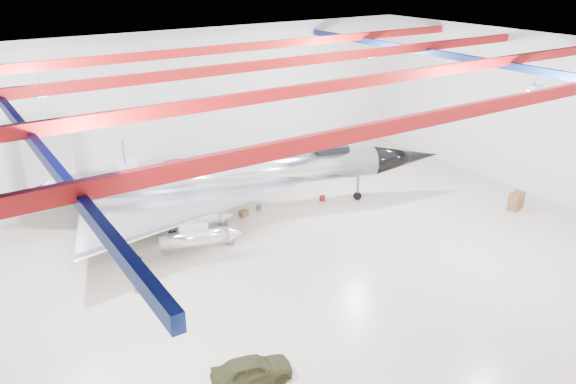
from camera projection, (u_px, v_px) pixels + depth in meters
floor at (292, 269)px, 30.18m from camera, size 40.00×40.00×0.00m
wall_back at (174, 110)px, 39.62m from camera, size 40.00×0.00×40.00m
wall_right at (536, 116)px, 38.21m from camera, size 0.00×30.00×30.00m
ceiling at (292, 62)px, 25.94m from camera, size 40.00×40.00×0.00m
ceiling_structure at (292, 77)px, 26.20m from camera, size 39.50×29.50×1.08m
jet_aircraft at (228, 179)px, 35.58m from camera, size 26.95×19.79×7.55m
jeep at (252, 370)px, 21.96m from camera, size 3.42×2.00×1.09m
desk at (516, 201)px, 37.15m from camera, size 1.36×0.88×1.15m
crate_ply at (140, 288)px, 28.08m from camera, size 0.57×0.52×0.32m
toolbox_red at (226, 228)px, 34.38m from camera, size 0.47×0.41×0.29m
engine_drum at (230, 240)px, 32.72m from camera, size 0.68×0.68×0.47m
parts_bin at (244, 213)px, 36.27m from camera, size 0.61×0.52×0.38m
crate_small at (138, 259)px, 30.86m from camera, size 0.40×0.36×0.23m
tool_chest at (322, 198)px, 38.56m from camera, size 0.50×0.50×0.36m
oil_barrel at (222, 221)px, 35.22m from camera, size 0.56×0.46×0.37m
spares_box at (259, 207)px, 37.25m from camera, size 0.42×0.42×0.32m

